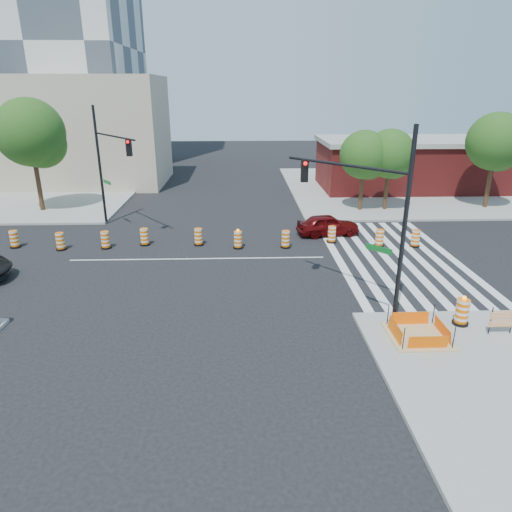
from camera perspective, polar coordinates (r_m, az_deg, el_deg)
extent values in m
plane|color=black|center=(25.47, -7.31, -0.35)|extent=(120.00, 120.00, 0.00)
cube|color=gray|center=(45.42, 18.30, 8.06)|extent=(22.00, 22.00, 0.15)
cube|color=gray|center=(47.30, -27.76, 7.20)|extent=(22.00, 22.00, 0.15)
cube|color=silver|center=(25.92, 10.12, -0.12)|extent=(0.45, 13.50, 0.01)
cube|color=silver|center=(26.12, 12.06, -0.09)|extent=(0.45, 13.50, 0.01)
cube|color=silver|center=(26.35, 13.96, -0.07)|extent=(0.45, 13.50, 0.01)
cube|color=silver|center=(26.61, 15.82, -0.05)|extent=(0.45, 13.50, 0.01)
cube|color=silver|center=(26.90, 17.65, -0.02)|extent=(0.45, 13.50, 0.01)
cube|color=silver|center=(27.21, 19.43, 0.00)|extent=(0.45, 13.50, 0.01)
cube|color=silver|center=(27.55, 21.18, 0.02)|extent=(0.45, 13.50, 0.01)
cube|color=silver|center=(27.92, 22.88, 0.04)|extent=(0.45, 13.50, 0.01)
cube|color=silver|center=(25.47, -7.31, -0.34)|extent=(14.00, 0.12, 0.01)
cube|color=tan|center=(18.35, 19.59, -9.40)|extent=(2.20, 2.20, 0.05)
cube|color=#FF5E05|center=(17.51, 20.72, -10.11)|extent=(1.44, 0.02, 0.55)
cube|color=#FF5E05|center=(18.97, 18.72, -7.42)|extent=(1.44, 0.02, 0.55)
cube|color=#FF5E05|center=(17.93, 16.97, -8.90)|extent=(0.02, 1.44, 0.55)
cube|color=#FF5E05|center=(18.58, 22.29, -8.52)|extent=(0.02, 1.44, 0.55)
cylinder|color=black|center=(17.11, 17.97, -9.83)|extent=(0.04, 0.04, 0.90)
cylinder|color=black|center=(17.79, 23.50, -9.38)|extent=(0.04, 0.04, 0.90)
cylinder|color=black|center=(18.60, 16.17, -7.10)|extent=(0.04, 0.04, 0.90)
cylinder|color=black|center=(19.22, 21.31, -6.80)|extent=(0.04, 0.04, 0.90)
cube|color=maroon|center=(45.07, 18.59, 10.57)|extent=(16.00, 8.00, 4.20)
cube|color=gray|center=(44.78, 18.92, 13.46)|extent=(16.50, 8.50, 0.40)
cube|color=tan|center=(48.12, -20.08, 14.45)|extent=(14.00, 10.00, 10.00)
imported|color=#510607|center=(29.57, 8.99, 3.87)|extent=(4.15, 2.17, 1.35)
cylinder|color=black|center=(17.67, 18.01, 3.01)|extent=(0.17, 0.17, 7.60)
cylinder|color=black|center=(18.66, 10.92, 11.12)|extent=(3.91, 4.30, 0.11)
cube|color=black|center=(19.93, 6.09, 10.55)|extent=(0.30, 0.27, 0.95)
sphere|color=#FF0C0C|center=(19.70, 6.20, 11.41)|extent=(0.17, 0.17, 0.17)
cube|color=#0C591E|center=(18.39, 15.11, 0.85)|extent=(0.79, 0.87, 0.24)
cylinder|color=black|center=(32.76, -18.95, 10.63)|extent=(0.17, 0.17, 7.73)
cylinder|color=black|center=(29.82, -17.35, 14.09)|extent=(3.59, 4.69, 0.12)
cube|color=black|center=(28.01, -15.60, 12.92)|extent=(0.31, 0.27, 0.97)
sphere|color=#FF0C0C|center=(27.80, -15.75, 13.56)|extent=(0.17, 0.17, 0.17)
cube|color=#0C591E|center=(32.03, -18.12, 8.76)|extent=(0.73, 0.95, 0.24)
cylinder|color=black|center=(19.86, 24.15, -7.63)|extent=(0.62, 0.62, 0.10)
cylinder|color=orange|center=(19.63, 24.36, -6.29)|extent=(0.50, 0.50, 0.98)
sphere|color=#FF990C|center=(19.40, 24.61, -4.77)|extent=(0.17, 0.17, 0.17)
cube|color=orange|center=(19.47, 28.46, -6.54)|extent=(0.94, 0.06, 0.31)
cube|color=orange|center=(19.62, 28.28, -7.46)|extent=(0.94, 0.06, 0.24)
cylinder|color=black|center=(19.35, 27.28, -7.22)|extent=(0.04, 0.04, 1.10)
cylinder|color=black|center=(19.78, 29.40, -7.02)|extent=(0.04, 0.04, 1.10)
cylinder|color=#382314|center=(38.17, -25.64, 8.83)|extent=(0.34, 0.34, 5.22)
sphere|color=#1A4614|center=(37.77, -26.40, 13.66)|extent=(4.90, 4.90, 4.90)
sphere|color=#1A4614|center=(37.93, -25.26, 12.60)|extent=(3.59, 3.59, 3.59)
sphere|color=#1A4614|center=(37.79, -27.02, 12.81)|extent=(3.26, 3.26, 3.26)
cylinder|color=#382314|center=(35.66, 13.04, 8.44)|extent=(0.31, 0.31, 3.81)
sphere|color=#1A4614|center=(35.27, 13.35, 12.22)|extent=(3.57, 3.57, 3.57)
sphere|color=#1A4614|center=(35.76, 13.91, 11.32)|extent=(2.62, 2.62, 2.62)
sphere|color=#1A4614|center=(35.04, 12.76, 11.63)|extent=(2.38, 2.38, 2.38)
cylinder|color=#382314|center=(36.26, 16.00, 8.41)|extent=(0.29, 0.29, 3.85)
sphere|color=#1A4614|center=(35.88, 16.38, 12.17)|extent=(3.61, 3.61, 3.61)
sphere|color=#1A4614|center=(36.36, 16.85, 11.26)|extent=(2.65, 2.65, 2.65)
sphere|color=#1A4614|center=(35.64, 15.84, 11.58)|extent=(2.41, 2.41, 2.41)
cylinder|color=#382314|center=(39.74, 27.15, 8.49)|extent=(0.33, 0.33, 4.57)
sphere|color=#1A4614|center=(39.36, 27.82, 12.54)|extent=(4.29, 4.29, 4.29)
sphere|color=#1A4614|center=(39.95, 28.09, 11.54)|extent=(3.14, 3.14, 3.14)
sphere|color=#1A4614|center=(39.03, 27.33, 11.93)|extent=(2.86, 2.86, 2.86)
cylinder|color=black|center=(30.59, -27.83, 1.05)|extent=(0.60, 0.60, 0.10)
cylinder|color=orange|center=(30.45, -27.98, 1.94)|extent=(0.48, 0.48, 0.95)
cylinder|color=black|center=(29.00, -23.14, 0.83)|extent=(0.60, 0.60, 0.10)
cylinder|color=orange|center=(28.86, -23.27, 1.76)|extent=(0.48, 0.48, 0.95)
cylinder|color=black|center=(28.32, -18.21, 1.02)|extent=(0.60, 0.60, 0.10)
cylinder|color=orange|center=(28.17, -18.32, 1.98)|extent=(0.48, 0.48, 0.95)
cylinder|color=black|center=(28.29, -13.69, 1.45)|extent=(0.60, 0.60, 0.10)
cylinder|color=orange|center=(28.14, -13.77, 2.42)|extent=(0.48, 0.48, 0.95)
cylinder|color=black|center=(27.70, -7.17, 1.48)|extent=(0.60, 0.60, 0.10)
cylinder|color=orange|center=(27.55, -7.21, 2.47)|extent=(0.48, 0.48, 0.95)
cylinder|color=black|center=(26.97, -2.25, 1.10)|extent=(0.60, 0.60, 0.10)
cylinder|color=orange|center=(26.81, -2.26, 2.11)|extent=(0.48, 0.48, 0.95)
sphere|color=#FF990C|center=(26.64, -2.28, 3.24)|extent=(0.16, 0.16, 0.16)
cylinder|color=black|center=(27.10, 3.70, 1.18)|extent=(0.60, 0.60, 0.10)
cylinder|color=orange|center=(26.94, 3.73, 2.18)|extent=(0.48, 0.48, 0.95)
cylinder|color=black|center=(28.32, 9.40, 1.79)|extent=(0.60, 0.60, 0.10)
cylinder|color=orange|center=(28.17, 9.45, 2.75)|extent=(0.48, 0.48, 0.95)
cylinder|color=black|center=(28.26, 15.10, 1.31)|extent=(0.60, 0.60, 0.10)
cylinder|color=orange|center=(28.11, 15.19, 2.27)|extent=(0.48, 0.48, 0.95)
cylinder|color=black|center=(28.81, 19.21, 1.22)|extent=(0.60, 0.60, 0.10)
cylinder|color=orange|center=(28.66, 19.32, 2.17)|extent=(0.48, 0.48, 0.95)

